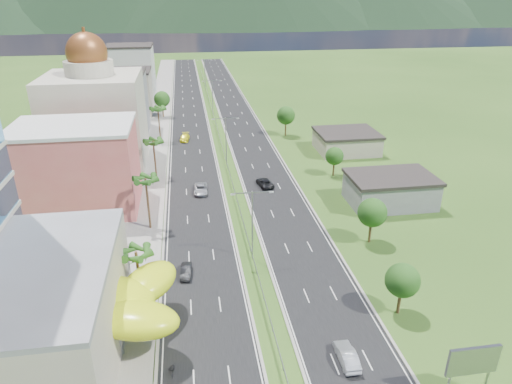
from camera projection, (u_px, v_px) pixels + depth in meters
name	position (u px, v px, depth m)	size (l,w,h in m)	color
ground	(264.00, 300.00, 58.82)	(500.00, 500.00, 0.00)	#2D5119
road_left	(190.00, 120.00, 138.91)	(11.00, 260.00, 0.04)	black
road_right	(238.00, 118.00, 141.02)	(11.00, 260.00, 0.04)	black
sidewalk_left	(158.00, 121.00, 137.56)	(7.00, 260.00, 0.12)	gray
median_guardrail	(219.00, 134.00, 123.48)	(0.10, 216.06, 0.76)	gray
streetlight_median_b	(252.00, 218.00, 65.08)	(6.04, 0.25, 11.00)	gray
streetlight_median_c	(226.00, 136.00, 101.14)	(6.04, 0.25, 11.00)	gray
streetlight_median_d	(212.00, 94.00, 141.72)	(6.04, 0.25, 11.00)	gray
streetlight_median_e	(205.00, 70.00, 182.29)	(6.04, 0.25, 11.00)	gray
lime_canopy	(92.00, 303.00, 50.37)	(18.00, 15.00, 7.40)	#D1E616
pink_shophouse	(78.00, 169.00, 80.68)	(20.00, 15.00, 15.00)	#D85859
domed_building	(96.00, 115.00, 99.84)	(20.00, 20.00, 28.70)	#BEB89E
midrise_grey	(117.00, 104.00, 123.90)	(16.00, 15.00, 16.00)	gray
midrise_beige	(126.00, 93.00, 144.35)	(16.00, 15.00, 13.00)	#B2A893
midrise_white	(131.00, 73.00, 164.06)	(16.00, 15.00, 18.00)	silver
billboard	(473.00, 362.00, 43.17)	(5.20, 0.35, 6.20)	gray
shed_near	(390.00, 191.00, 84.27)	(15.00, 10.00, 5.00)	gray
shed_far	(346.00, 142.00, 111.72)	(14.00, 12.00, 4.40)	#B2A893
palm_tree_b	(136.00, 255.00, 55.56)	(3.60, 3.60, 8.10)	#47301C
palm_tree_c	(146.00, 181.00, 73.01)	(3.60, 3.60, 9.60)	#47301C
palm_tree_d	(153.00, 143.00, 94.14)	(3.60, 3.60, 8.60)	#47301C
palm_tree_e	(158.00, 110.00, 116.37)	(3.60, 3.60, 9.40)	#47301C
leafy_tree_lfar	(162.00, 99.00, 140.02)	(4.90, 4.90, 8.05)	#47301C
leafy_tree_ra	(403.00, 281.00, 54.60)	(4.20, 4.20, 6.90)	#47301C
leafy_tree_rb	(372.00, 213.00, 70.19)	(4.55, 4.55, 7.47)	#47301C
leafy_tree_rc	(334.00, 156.00, 96.19)	(3.85, 3.85, 6.33)	#47301C
leafy_tree_rd	(286.00, 115.00, 122.18)	(4.90, 4.90, 8.05)	#47301C
mountain_ridge	(247.00, 27.00, 472.99)	(860.00, 140.00, 90.00)	black
car_dark_left	(186.00, 271.00, 63.60)	(1.42, 4.07, 1.34)	black
car_silver_mid_left	(201.00, 189.00, 89.30)	(2.56, 5.56, 1.54)	#A1A3A8
car_yellow_far_left	(185.00, 138.00, 120.01)	(2.18, 5.37, 1.56)	yellow
car_silver_right	(347.00, 356.00, 48.80)	(1.68, 4.82, 1.59)	#B1B4B9
car_dark_far_right	(265.00, 183.00, 92.32)	(2.49, 5.39, 1.50)	black
motorcycle	(173.00, 369.00, 47.36)	(0.54, 1.79, 1.14)	black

